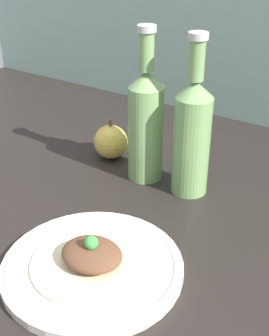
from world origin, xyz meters
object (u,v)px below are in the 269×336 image
object	(u,v)px
cider_bottle_left	(146,122)
apple	(111,142)
plated_food	(92,257)
plate	(93,266)
cider_bottle_right	(192,134)

from	to	relation	value
cider_bottle_left	apple	distance (cm)	14.41
plated_food	cider_bottle_left	world-z (taller)	cider_bottle_left
plate	cider_bottle_left	world-z (taller)	cider_bottle_left
cider_bottle_left	plated_food	bearing A→B (deg)	-73.73
plate	cider_bottle_left	xyz separation A→B (cm)	(-8.71, 29.82, 11.55)
apple	cider_bottle_left	bearing A→B (deg)	-16.11
plate	apple	bearing A→B (deg)	120.94
cider_bottle_left	plate	bearing A→B (deg)	-73.73
plate	plated_food	distance (cm)	1.88
plate	cider_bottle_left	distance (cm)	33.15
plated_food	cider_bottle_left	distance (cm)	32.54
plated_food	cider_bottle_right	distance (cm)	31.40
plate	plated_food	world-z (taller)	plated_food
plate	cider_bottle_right	size ratio (longest dim) A/B	0.91
cider_bottle_left	cider_bottle_right	bearing A→B (deg)	0.00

